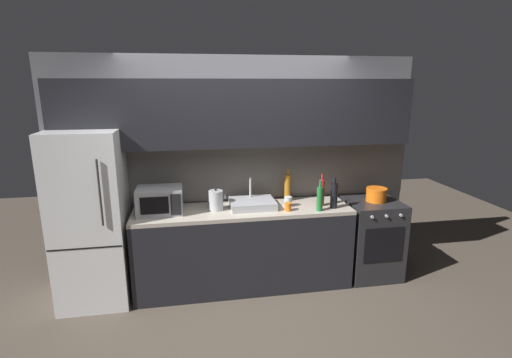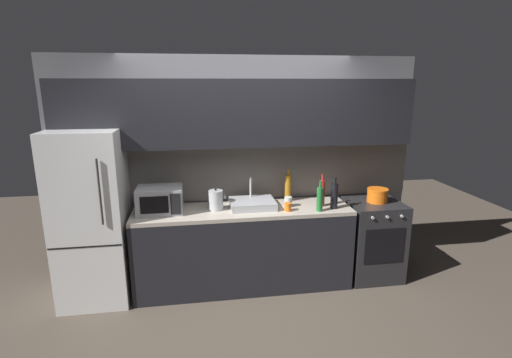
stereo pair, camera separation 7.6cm
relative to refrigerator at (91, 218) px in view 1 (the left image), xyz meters
name	(u,v)px [view 1 (the left image)]	position (x,y,z in m)	size (l,w,h in m)	color
ground_plane	(258,334)	(1.54, -0.90, -0.89)	(10.00, 10.00, 0.00)	#4C4238
back_wall	(239,144)	(1.54, 0.30, 0.66)	(4.06, 0.44, 2.50)	slate
counter_run	(243,247)	(1.54, 0.00, -0.44)	(2.32, 0.60, 0.90)	black
refrigerator	(91,218)	(0.00, 0.00, 0.00)	(0.68, 0.69, 1.78)	white
oven_range	(371,238)	(3.04, 0.00, -0.44)	(0.60, 0.62, 0.90)	#232326
microwave	(160,200)	(0.68, 0.02, 0.15)	(0.46, 0.35, 0.27)	#A8AAAF
sink_basin	(252,204)	(1.65, 0.03, 0.05)	(0.48, 0.38, 0.30)	#ADAFB5
kettle	(216,200)	(1.26, 0.01, 0.12)	(0.19, 0.15, 0.24)	#B7BABF
wine_bottle_red	(322,192)	(2.40, -0.04, 0.16)	(0.06, 0.06, 0.36)	#A82323
wine_bottle_amber	(287,187)	(2.08, 0.19, 0.17)	(0.07, 0.07, 0.37)	#B27019
wine_bottle_dark	(334,195)	(2.51, -0.14, 0.15)	(0.08, 0.08, 0.34)	black
wine_bottle_green	(320,198)	(2.33, -0.20, 0.15)	(0.07, 0.07, 0.33)	#1E6B2D
mug_clear	(288,202)	(2.04, 0.00, 0.06)	(0.08, 0.08, 0.11)	silver
mug_orange	(288,207)	(2.00, -0.15, 0.05)	(0.07, 0.07, 0.09)	orange
cooking_pot	(376,195)	(3.07, 0.00, 0.09)	(0.23, 0.23, 0.15)	orange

